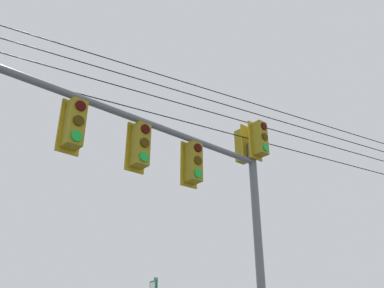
{
  "coord_description": "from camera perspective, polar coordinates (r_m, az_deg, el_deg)",
  "views": [
    {
      "loc": [
        9.71,
        1.18,
        1.89
      ],
      "look_at": [
        1.88,
        -0.5,
        5.62
      ],
      "focal_mm": 36.84,
      "sensor_mm": 36.0,
      "label": 1
    }
  ],
  "objects": [
    {
      "name": "signal_mast_assembly",
      "position": [
        8.83,
        1.99,
        -4.78
      ],
      "size": [
        5.53,
        4.39,
        6.8
      ],
      "color": "slate",
      "rests_on": "ground"
    },
    {
      "name": "overhead_wire_span",
      "position": [
        11.45,
        13.56,
        2.05
      ],
      "size": [
        17.47,
        21.73,
        1.97
      ],
      "color": "black"
    }
  ]
}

